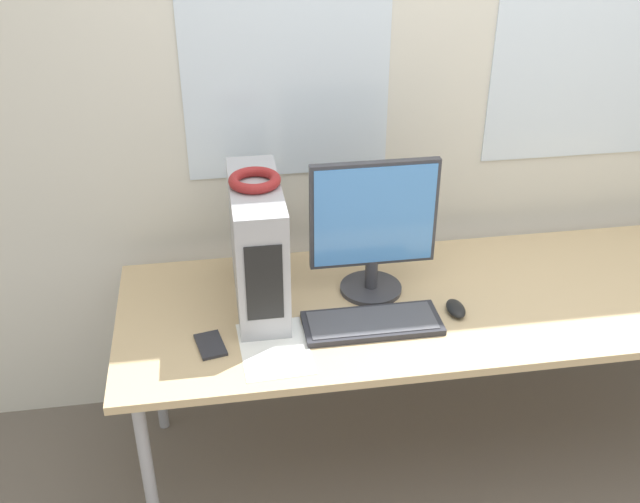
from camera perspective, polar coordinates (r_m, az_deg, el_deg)
name	(u,v)px	position (r m, az deg, el deg)	size (l,w,h in m)	color
wall_back	(438,69)	(2.79, 8.97, 13.55)	(8.00, 0.07, 2.70)	beige
desk	(465,306)	(2.64, 11.02, -4.11)	(2.36, 0.77, 0.72)	tan
pc_tower	(258,245)	(2.44, -4.77, 0.50)	(0.16, 0.47, 0.43)	#9E9EA3
headphones	(255,180)	(2.34, -5.00, 5.44)	(0.16, 0.16, 0.03)	maroon
monitor_main	(373,226)	(2.47, 4.09, 1.95)	(0.42, 0.21, 0.48)	#333338
keyboard	(372,323)	(2.42, 3.99, -5.45)	(0.44, 0.18, 0.02)	#28282D
mouse	(456,309)	(2.52, 10.30, -4.30)	(0.06, 0.11, 0.03)	black
cell_phone	(210,345)	(2.36, -8.34, -7.06)	(0.10, 0.14, 0.01)	#232328
paper_sheet_left	(275,348)	(2.33, -3.47, -7.36)	(0.23, 0.31, 0.00)	white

